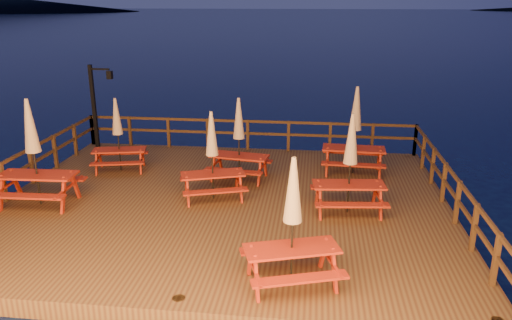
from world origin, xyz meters
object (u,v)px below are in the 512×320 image
(lamp_post, at_px, (97,99))
(picnic_table_2, at_px, (350,163))
(picnic_table_0, at_px, (118,134))
(picnic_table_1, at_px, (34,151))

(lamp_post, relative_size, picnic_table_2, 1.17)
(picnic_table_2, bearing_deg, picnic_table_0, 154.74)
(picnic_table_2, bearing_deg, picnic_table_1, 177.19)
(lamp_post, xyz_separation_m, picnic_table_2, (8.67, -4.87, -0.46))
(picnic_table_2, bearing_deg, lamp_post, 144.59)
(picnic_table_1, xyz_separation_m, picnic_table_2, (8.08, 0.46, -0.14))
(picnic_table_0, bearing_deg, lamp_post, 112.27)
(picnic_table_0, relative_size, picnic_table_1, 0.82)
(lamp_post, height_order, picnic_table_1, lamp_post)
(picnic_table_1, distance_m, picnic_table_2, 8.10)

